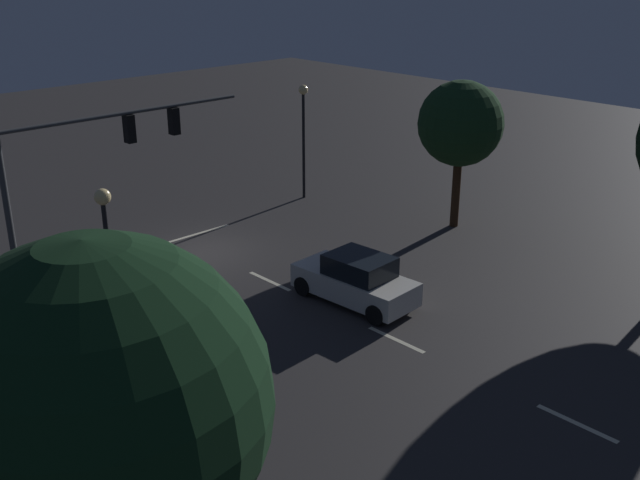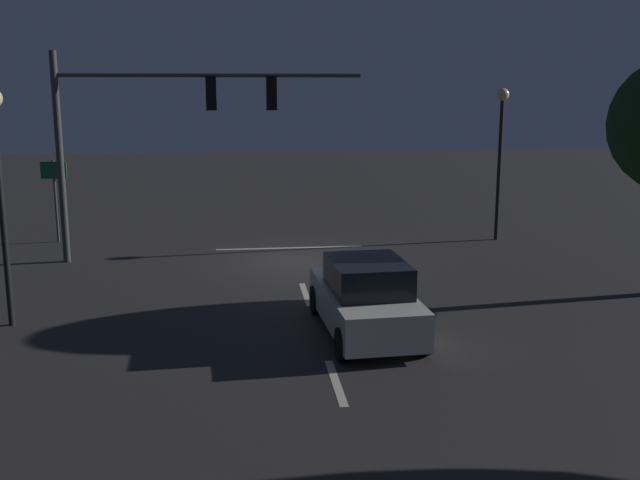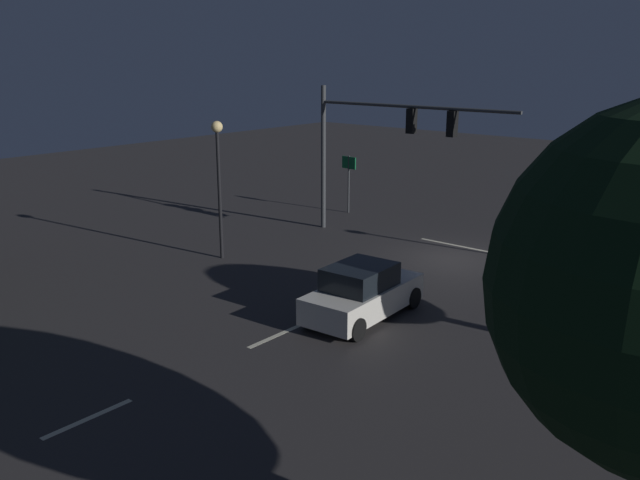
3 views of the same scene
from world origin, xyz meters
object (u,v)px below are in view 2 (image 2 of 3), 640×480
at_px(street_lamp_left_kerb, 501,136).
at_px(traffic_signal_assembly, 161,116).
at_px(car_approaching, 366,299).
at_px(route_sign, 54,183).

bearing_deg(street_lamp_left_kerb, traffic_signal_assembly, 8.78).
height_order(car_approaching, street_lamp_left_kerb, street_lamp_left_kerb).
bearing_deg(traffic_signal_assembly, route_sign, -37.64).
relative_size(car_approaching, route_sign, 1.53).
relative_size(car_approaching, street_lamp_left_kerb, 0.83).
xyz_separation_m(car_approaching, street_lamp_left_kerb, (-6.48, -9.66, 2.93)).
height_order(traffic_signal_assembly, street_lamp_left_kerb, traffic_signal_assembly).
distance_m(street_lamp_left_kerb, route_sign, 15.76).
bearing_deg(route_sign, street_lamp_left_kerb, 175.01).
bearing_deg(car_approaching, route_sign, -50.37).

